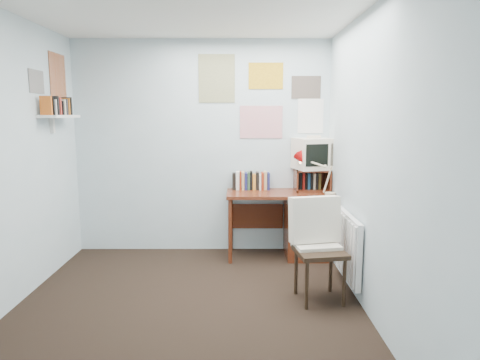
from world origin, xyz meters
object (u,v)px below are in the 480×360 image
Objects in this scene: radiator at (348,246)px; tv_riser at (312,180)px; desk at (302,222)px; desk_lamp at (331,176)px; desk_chair at (320,252)px; wall_shelf at (59,116)px; crt_tv at (314,152)px.

tv_riser is at bearing 99.28° from radiator.
radiator is at bearing -72.76° from desk.
desk_lamp reaches higher than tv_riser.
desk_chair is 2.21× the size of tv_riser.
wall_shelf reaches higher than radiator.
crt_tv is 0.66× the size of wall_shelf.
wall_shelf is (-2.69, -0.49, 0.74)m from tv_riser.
desk_lamp is 2.92m from wall_shelf.
desk is at bearing 79.86° from desk_chair.
crt_tv is 2.78m from wall_shelf.
desk_chair is 1.11× the size of radiator.
radiator is at bearing -10.89° from wall_shelf.
desk_lamp reaches higher than radiator.
crt_tv is 1.33m from radiator.
crt_tv reaches higher than desk_chair.
crt_tv reaches higher than radiator.
wall_shelf is (-2.57, -0.38, 1.21)m from desk.
desk is 0.51m from tv_riser.
desk_chair is 0.41m from radiator.
desk is 0.82m from crt_tv.
desk_chair is 1.16m from desk_lamp.
desk reaches higher than radiator.
crt_tv is (-0.14, 0.33, 0.23)m from desk_lamp.
desk is 1.50× the size of radiator.
desk is 1.94× the size of wall_shelf.
tv_riser is at bearing 42.96° from desk.
radiator is at bearing -97.47° from crt_tv.
desk_chair is 1.43× the size of wall_shelf.
desk is at bearing -137.04° from tv_riser.
tv_riser reaches higher than desk_chair.
crt_tv is at bearing 114.71° from desk_lamp.
desk_lamp is 1.02× the size of crt_tv.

